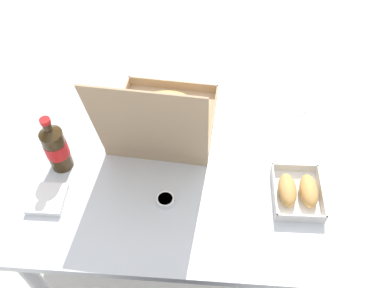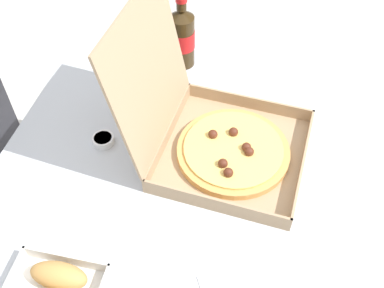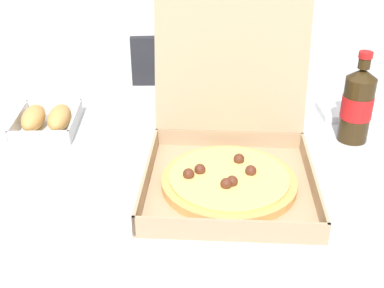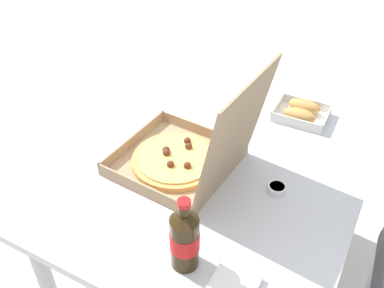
# 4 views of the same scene
# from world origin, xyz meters

# --- Properties ---
(dining_table) EXTENTS (1.20, 0.89, 0.71)m
(dining_table) POSITION_xyz_m (0.00, 0.00, 0.63)
(dining_table) COLOR silver
(dining_table) RESTS_ON ground_plane
(pizza_box_open) EXTENTS (0.38, 0.44, 0.39)m
(pizza_box_open) POSITION_xyz_m (0.12, -0.09, 0.76)
(pizza_box_open) COLOR tan
(pizza_box_open) RESTS_ON dining_table
(cola_bottle) EXTENTS (0.07, 0.07, 0.22)m
(cola_bottle) POSITION_xyz_m (0.44, 0.09, 0.80)
(cola_bottle) COLOR #33230F
(cola_bottle) RESTS_ON dining_table
(napkin_pile) EXTENTS (0.11, 0.11, 0.02)m
(napkin_pile) POSITION_xyz_m (0.45, 0.23, 0.72)
(napkin_pile) COLOR white
(napkin_pile) RESTS_ON dining_table
(dipping_sauce_cup) EXTENTS (0.06, 0.06, 0.02)m
(dipping_sauce_cup) POSITION_xyz_m (0.08, 0.20, 0.72)
(dipping_sauce_cup) COLOR white
(dipping_sauce_cup) RESTS_ON dining_table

